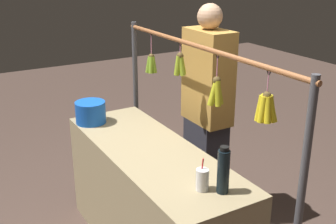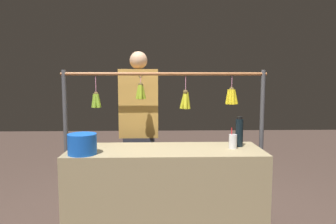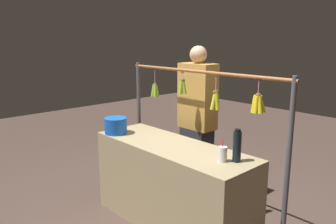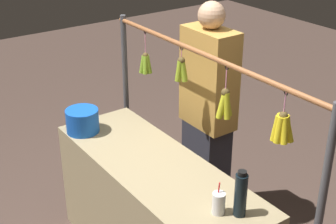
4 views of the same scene
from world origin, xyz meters
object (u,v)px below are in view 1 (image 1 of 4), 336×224
water_bottle (223,171)px  vendor_person (207,117)px  blue_bucket (91,112)px  drink_cup (203,179)px

water_bottle → vendor_person: 1.12m
water_bottle → blue_bucket: (1.38, 0.25, -0.05)m
water_bottle → drink_cup: bearing=46.2°
blue_bucket → vendor_person: vendor_person is taller
blue_bucket → vendor_person: bearing=-117.1°
water_bottle → blue_bucket: water_bottle is taller
water_bottle → vendor_person: size_ratio=0.16×
water_bottle → drink_cup: 0.13m
water_bottle → vendor_person: vendor_person is taller
water_bottle → blue_bucket: bearing=10.5°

